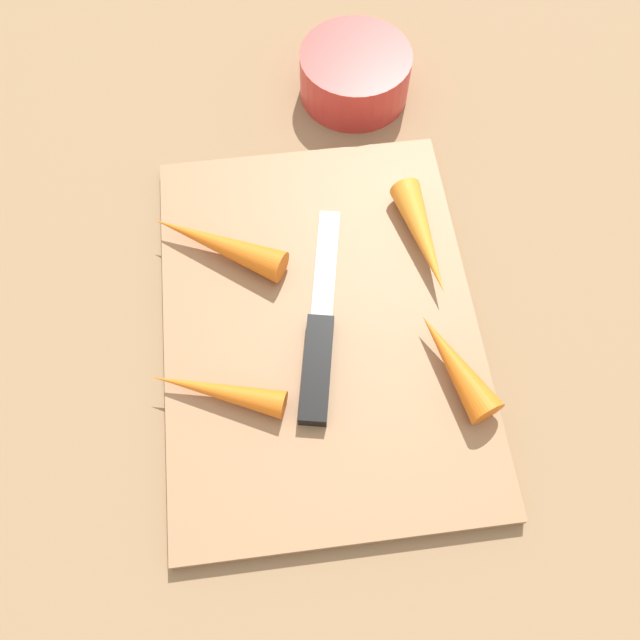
% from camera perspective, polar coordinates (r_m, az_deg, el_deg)
% --- Properties ---
extents(ground_plane, '(1.40, 1.40, 0.00)m').
position_cam_1_polar(ground_plane, '(0.56, 0.00, -0.54)').
color(ground_plane, '#8C6D4C').
extents(cutting_board, '(0.36, 0.26, 0.01)m').
position_cam_1_polar(cutting_board, '(0.55, 0.00, -0.27)').
color(cutting_board, '#99704C').
rests_on(cutting_board, ground_plane).
extents(knife, '(0.20, 0.06, 0.01)m').
position_cam_1_polar(knife, '(0.53, -0.17, -2.98)').
color(knife, '#B7B7BC').
rests_on(knife, cutting_board).
extents(carrot_long, '(0.11, 0.04, 0.03)m').
position_cam_1_polar(carrot_long, '(0.57, 9.02, 7.08)').
color(carrot_long, orange).
rests_on(carrot_long, cutting_board).
extents(carrot_shortest, '(0.10, 0.06, 0.03)m').
position_cam_1_polar(carrot_shortest, '(0.52, 11.65, -3.78)').
color(carrot_shortest, orange).
rests_on(carrot_shortest, cutting_board).
extents(carrot_longest, '(0.09, 0.12, 0.03)m').
position_cam_1_polar(carrot_longest, '(0.57, -8.94, 6.62)').
color(carrot_longest, orange).
rests_on(carrot_longest, cutting_board).
extents(carrot_short, '(0.06, 0.11, 0.02)m').
position_cam_1_polar(carrot_short, '(0.51, -8.96, -6.13)').
color(carrot_short, orange).
rests_on(carrot_short, cutting_board).
extents(small_bowl, '(0.11, 0.11, 0.05)m').
position_cam_1_polar(small_bowl, '(0.69, 3.06, 20.63)').
color(small_bowl, red).
rests_on(small_bowl, ground_plane).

